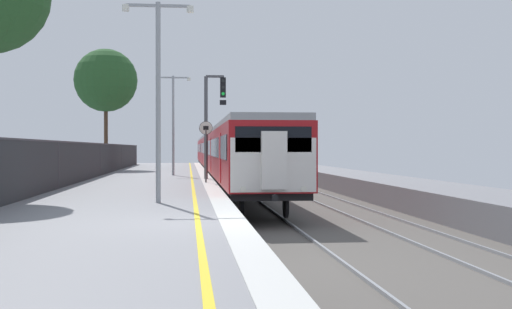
{
  "coord_description": "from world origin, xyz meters",
  "views": [
    {
      "loc": [
        -0.55,
        -13.47,
        1.54
      ],
      "look_at": [
        1.7,
        7.87,
        1.33
      ],
      "focal_mm": 45.44,
      "sensor_mm": 36.0,
      "label": 1
    }
  ],
  "objects_px": {
    "commuter_train_at_platform": "(221,152)",
    "platform_lamp_mid": "(158,85)",
    "platform_lamp_far": "(173,117)",
    "background_tree_left": "(105,82)",
    "signal_gantry": "(211,114)",
    "speed_limit_sign": "(206,144)"
  },
  "relations": [
    {
      "from": "commuter_train_at_platform",
      "to": "speed_limit_sign",
      "type": "xyz_separation_m",
      "value": [
        -1.85,
        -22.58,
        0.48
      ]
    },
    {
      "from": "platform_lamp_mid",
      "to": "platform_lamp_far",
      "type": "bearing_deg",
      "value": 90.0
    },
    {
      "from": "speed_limit_sign",
      "to": "background_tree_left",
      "type": "bearing_deg",
      "value": 109.34
    },
    {
      "from": "platform_lamp_far",
      "to": "commuter_train_at_platform",
      "type": "bearing_deg",
      "value": 76.34
    },
    {
      "from": "commuter_train_at_platform",
      "to": "speed_limit_sign",
      "type": "height_order",
      "value": "commuter_train_at_platform"
    },
    {
      "from": "signal_gantry",
      "to": "platform_lamp_mid",
      "type": "relative_size",
      "value": 0.92
    },
    {
      "from": "platform_lamp_mid",
      "to": "platform_lamp_far",
      "type": "height_order",
      "value": "platform_lamp_far"
    },
    {
      "from": "speed_limit_sign",
      "to": "signal_gantry",
      "type": "bearing_deg",
      "value": 83.86
    },
    {
      "from": "commuter_train_at_platform",
      "to": "platform_lamp_far",
      "type": "distance_m",
      "value": 14.88
    },
    {
      "from": "commuter_train_at_platform",
      "to": "background_tree_left",
      "type": "height_order",
      "value": "background_tree_left"
    },
    {
      "from": "platform_lamp_far",
      "to": "background_tree_left",
      "type": "distance_m",
      "value": 12.67
    },
    {
      "from": "background_tree_left",
      "to": "signal_gantry",
      "type": "bearing_deg",
      "value": -65.86
    },
    {
      "from": "platform_lamp_mid",
      "to": "background_tree_left",
      "type": "distance_m",
      "value": 30.53
    },
    {
      "from": "commuter_train_at_platform",
      "to": "platform_lamp_mid",
      "type": "distance_m",
      "value": 33.35
    },
    {
      "from": "platform_lamp_far",
      "to": "background_tree_left",
      "type": "xyz_separation_m",
      "value": [
        -5.18,
        11.15,
        3.04
      ]
    },
    {
      "from": "commuter_train_at_platform",
      "to": "signal_gantry",
      "type": "relative_size",
      "value": 12.29
    },
    {
      "from": "speed_limit_sign",
      "to": "background_tree_left",
      "type": "xyz_separation_m",
      "value": [
        -6.81,
        19.42,
        4.64
      ]
    },
    {
      "from": "speed_limit_sign",
      "to": "platform_lamp_far",
      "type": "xyz_separation_m",
      "value": [
        -1.63,
        8.27,
        1.6
      ]
    },
    {
      "from": "commuter_train_at_platform",
      "to": "signal_gantry",
      "type": "distance_m",
      "value": 19.34
    },
    {
      "from": "commuter_train_at_platform",
      "to": "platform_lamp_mid",
      "type": "bearing_deg",
      "value": -96.0
    },
    {
      "from": "background_tree_left",
      "to": "commuter_train_at_platform",
      "type": "bearing_deg",
      "value": 20.08
    },
    {
      "from": "signal_gantry",
      "to": "speed_limit_sign",
      "type": "bearing_deg",
      "value": -96.14
    }
  ]
}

